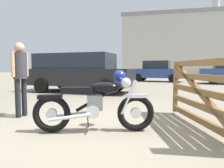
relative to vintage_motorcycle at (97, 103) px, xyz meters
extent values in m
plane|color=gray|center=(-0.11, 0.14, -0.49)|extent=(80.00, 80.00, 0.00)
torus|color=black|center=(0.64, 0.17, -0.17)|extent=(0.64, 0.29, 0.64)
cylinder|color=silver|center=(0.64, 0.17, -0.17)|extent=(0.20, 0.13, 0.18)
torus|color=black|center=(-0.73, -0.25, -0.17)|extent=(0.64, 0.29, 0.64)
cylinder|color=silver|center=(-0.73, -0.25, -0.17)|extent=(0.20, 0.13, 0.18)
cube|color=silver|center=(0.64, 0.17, 0.13)|extent=(0.38, 0.23, 0.06)
cube|color=black|center=(-0.75, -0.25, 0.12)|extent=(0.42, 0.24, 0.07)
cylinder|color=silver|center=(0.50, 0.20, 0.11)|extent=(0.28, 0.12, 0.58)
cylinder|color=silver|center=(0.55, 0.06, 0.11)|extent=(0.28, 0.12, 0.58)
sphere|color=silver|center=(0.48, 0.12, 0.35)|extent=(0.17, 0.17, 0.17)
cylinder|color=silver|center=(0.40, 0.10, 0.42)|extent=(0.21, 0.60, 0.03)
sphere|color=navy|center=(0.32, 0.38, 0.44)|extent=(0.25, 0.25, 0.25)
cylinder|color=black|center=(0.02, -0.02, 0.09)|extent=(0.74, 0.27, 0.47)
ellipsoid|color=black|center=(0.13, 0.01, 0.27)|extent=(0.56, 0.36, 0.20)
cube|color=black|center=(-0.31, -0.12, 0.24)|extent=(0.57, 0.35, 0.09)
cube|color=slate|center=(-0.03, -0.03, 0.02)|extent=(0.30, 0.25, 0.26)
cylinder|color=silver|center=(-0.06, -0.05, -0.13)|extent=(0.27, 0.26, 0.22)
cylinder|color=silver|center=(-0.46, -0.06, -0.21)|extent=(0.69, 0.26, 0.14)
cylinder|color=silver|center=(-0.40, -0.25, -0.21)|extent=(0.69, 0.26, 0.14)
cylinder|color=black|center=(-0.21, 0.09, -0.33)|extent=(0.09, 0.23, 0.33)
cube|color=brown|center=(1.39, 1.77, 0.16)|extent=(0.11, 0.12, 1.20)
cube|color=brown|center=(1.76, 0.63, -0.34)|extent=(0.82, 2.31, 0.11)
cube|color=brown|center=(1.76, 0.63, -0.08)|extent=(0.82, 2.31, 0.11)
cube|color=brown|center=(1.76, 0.63, 0.18)|extent=(0.82, 2.31, 0.11)
cube|color=brown|center=(1.76, 0.63, 0.44)|extent=(0.82, 2.31, 0.11)
cube|color=brown|center=(1.76, 0.63, 0.70)|extent=(0.82, 2.31, 0.11)
cube|color=brown|center=(1.76, 0.63, 0.16)|extent=(0.76, 2.11, 1.08)
cylinder|color=black|center=(-2.02, 0.51, -0.06)|extent=(0.12, 0.12, 0.86)
cylinder|color=black|center=(-1.99, 0.69, -0.06)|extent=(0.12, 0.12, 0.86)
cylinder|color=#333338|center=(-2.00, 0.60, 0.66)|extent=(0.30, 0.30, 0.58)
cylinder|color=tan|center=(-2.03, 0.41, 0.69)|extent=(0.08, 0.08, 0.55)
cylinder|color=tan|center=(-1.97, 0.79, 0.69)|extent=(0.08, 0.08, 0.55)
sphere|color=tan|center=(-2.00, 0.60, 1.06)|extent=(0.22, 0.22, 0.22)
cylinder|color=black|center=(-0.97, 6.10, -0.17)|extent=(0.65, 0.25, 0.64)
cylinder|color=black|center=(-1.09, 4.34, -0.17)|extent=(0.65, 0.25, 0.64)
cylinder|color=black|center=(-3.96, 6.30, -0.17)|extent=(0.65, 0.25, 0.64)
cylinder|color=black|center=(-4.08, 4.54, -0.17)|extent=(0.65, 0.25, 0.64)
cube|color=black|center=(-2.53, 5.32, 0.20)|extent=(4.81, 2.07, 0.74)
cube|color=#232833|center=(-2.82, 5.34, 0.91)|extent=(3.60, 1.83, 0.68)
cylinder|color=black|center=(-7.23, 9.38, -0.19)|extent=(0.62, 0.27, 0.60)
cylinder|color=black|center=(-7.02, 11.00, -0.19)|extent=(0.62, 0.27, 0.60)
cylinder|color=black|center=(-4.85, 9.07, -0.19)|extent=(0.62, 0.27, 0.60)
cylinder|color=black|center=(-4.64, 10.69, -0.19)|extent=(0.62, 0.27, 0.60)
cube|color=#23663D|center=(-5.94, 10.04, 0.19)|extent=(4.08, 2.13, 0.76)
cube|color=#232833|center=(-5.69, 10.00, 0.93)|extent=(2.58, 1.82, 0.72)
cylinder|color=black|center=(-8.82, 12.96, -0.19)|extent=(0.61, 0.21, 0.60)
cylinder|color=black|center=(-8.88, 14.60, -0.19)|extent=(0.61, 0.21, 0.60)
cylinder|color=black|center=(-6.43, 13.04, -0.19)|extent=(0.61, 0.21, 0.60)
cylinder|color=black|center=(-6.48, 14.68, -0.19)|extent=(0.61, 0.21, 0.60)
cube|color=black|center=(-7.65, 13.82, 0.19)|extent=(3.96, 1.78, 0.76)
cube|color=#232833|center=(-7.40, 13.83, 0.93)|extent=(2.45, 1.60, 0.72)
cylinder|color=black|center=(4.34, 11.32, -0.17)|extent=(0.66, 0.28, 0.64)
cylinder|color=black|center=(4.54, 13.07, -0.17)|extent=(0.66, 0.28, 0.64)
cylinder|color=black|center=(2.06, 14.28, -0.18)|extent=(0.64, 0.29, 0.62)
cylinder|color=black|center=(1.79, 12.59, -0.18)|extent=(0.64, 0.29, 0.62)
cylinder|color=black|center=(-0.61, 14.70, -0.18)|extent=(0.64, 0.29, 0.62)
cylinder|color=black|center=(-0.88, 13.00, -0.18)|extent=(0.64, 0.29, 0.62)
cube|color=#2D4784|center=(0.59, 13.64, 0.18)|extent=(4.41, 2.35, 0.72)
cube|color=#232833|center=(0.59, 13.64, 0.86)|extent=(2.22, 1.85, 0.64)
cube|color=beige|center=(4.24, 32.23, 3.81)|extent=(18.98, 11.77, 8.61)
cube|color=gray|center=(4.24, 32.23, 8.36)|extent=(19.29, 12.08, 0.50)
camera|label=1|loc=(1.10, -3.30, 0.61)|focal=32.62mm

